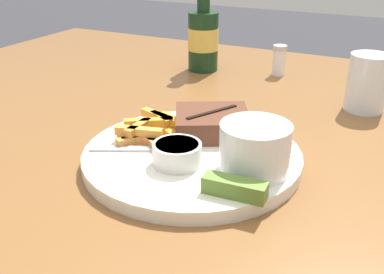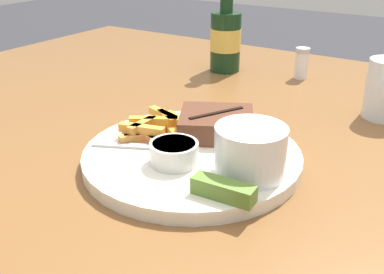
# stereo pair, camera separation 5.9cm
# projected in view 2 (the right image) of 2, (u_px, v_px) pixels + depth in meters

# --- Properties ---
(dining_table) EXTENTS (1.49, 1.31, 0.76)m
(dining_table) POSITION_uv_depth(u_px,v_px,m) (192.00, 203.00, 0.64)
(dining_table) COLOR brown
(dining_table) RESTS_ON ground_plane
(dinner_plate) EXTENTS (0.29, 0.29, 0.02)m
(dinner_plate) POSITION_uv_depth(u_px,v_px,m) (192.00, 156.00, 0.61)
(dinner_plate) COLOR silver
(dinner_plate) RESTS_ON dining_table
(steak_portion) EXTENTS (0.14, 0.13, 0.03)m
(steak_portion) POSITION_uv_depth(u_px,v_px,m) (216.00, 124.00, 0.64)
(steak_portion) COLOR #512D1E
(steak_portion) RESTS_ON dinner_plate
(fries_pile) EXTENTS (0.11, 0.11, 0.02)m
(fries_pile) POSITION_uv_depth(u_px,v_px,m) (154.00, 130.00, 0.64)
(fries_pile) COLOR gold
(fries_pile) RESTS_ON dinner_plate
(coleslaw_cup) EXTENTS (0.09, 0.09, 0.06)m
(coleslaw_cup) POSITION_uv_depth(u_px,v_px,m) (250.00, 148.00, 0.53)
(coleslaw_cup) COLOR white
(coleslaw_cup) RESTS_ON dinner_plate
(dipping_sauce_cup) EXTENTS (0.06, 0.06, 0.03)m
(dipping_sauce_cup) POSITION_uv_depth(u_px,v_px,m) (177.00, 153.00, 0.56)
(dipping_sauce_cup) COLOR silver
(dipping_sauce_cup) RESTS_ON dinner_plate
(pickle_spear) EXTENTS (0.07, 0.03, 0.02)m
(pickle_spear) POSITION_uv_depth(u_px,v_px,m) (223.00, 190.00, 0.49)
(pickle_spear) COLOR #567A2D
(pickle_spear) RESTS_ON dinner_plate
(fork_utensil) EXTENTS (0.13, 0.07, 0.00)m
(fork_utensil) POSITION_uv_depth(u_px,v_px,m) (136.00, 146.00, 0.61)
(fork_utensil) COLOR #B7B7BC
(fork_utensil) RESTS_ON dinner_plate
(beer_bottle) EXTENTS (0.07, 0.07, 0.20)m
(beer_bottle) POSITION_uv_depth(u_px,v_px,m) (226.00, 38.00, 0.98)
(beer_bottle) COLOR #143319
(beer_bottle) RESTS_ON dining_table
(salt_shaker) EXTENTS (0.03, 0.03, 0.07)m
(salt_shaker) POSITION_uv_depth(u_px,v_px,m) (302.00, 63.00, 0.94)
(salt_shaker) COLOR white
(salt_shaker) RESTS_ON dining_table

